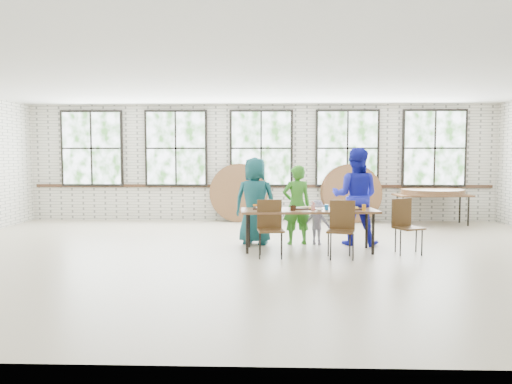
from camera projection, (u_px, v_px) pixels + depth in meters
room at (261, 150)px, 12.80m from camera, size 12.00×12.00×12.00m
dining_table at (309, 212)px, 8.84m from camera, size 2.46×0.99×0.74m
chair_near_left at (270, 223)px, 8.37m from camera, size 0.47×0.46×0.95m
chair_near_right at (342, 224)px, 8.29m from camera, size 0.51×0.50×0.95m
chair_spare at (405, 221)px, 8.64m from camera, size 0.56×0.55×0.95m
adult_teal at (255, 201)px, 9.51m from camera, size 0.91×0.70×1.66m
adult_green at (297, 205)px, 9.49m from camera, size 0.62×0.48×1.51m
toddler at (317, 222)px, 9.50m from camera, size 0.61×0.43×0.85m
adult_blue at (355, 197)px, 9.44m from camera, size 1.04×0.90×1.84m
storage_table at (432, 197)px, 12.22m from camera, size 1.86×0.92×0.74m
tabletop_clutter at (315, 208)px, 8.79m from camera, size 1.97×0.60×0.11m
round_tops_stacked at (432, 192)px, 12.21m from camera, size 1.50×1.50×0.13m
round_tops_leaning at (313, 193)px, 12.62m from camera, size 4.37×0.44×1.49m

